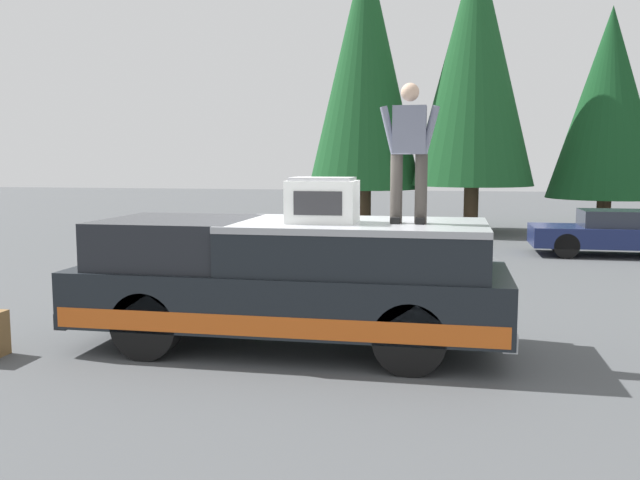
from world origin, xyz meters
TOP-DOWN VIEW (x-y plane):
  - ground_plane at (0.00, 0.00)m, footprint 90.00×90.00m
  - pickup_truck at (-0.26, 0.27)m, footprint 2.01×5.54m
  - compressor_unit at (-0.44, -0.19)m, footprint 0.65×0.84m
  - person_on_truck_bed at (-0.32, -1.24)m, footprint 0.29×0.72m
  - parked_car_navy at (9.49, -5.86)m, footprint 1.64×4.10m
  - conifer_left at (14.82, -6.66)m, footprint 3.72×3.72m
  - conifer_center_left at (14.50, -2.41)m, footprint 4.01×4.01m
  - conifer_center_right at (14.99, 1.24)m, footprint 3.91×3.91m

SIDE VIEW (x-z plane):
  - ground_plane at x=0.00m, z-range 0.00..0.00m
  - parked_car_navy at x=9.49m, z-range 0.00..1.16m
  - pickup_truck at x=-0.26m, z-range 0.05..1.70m
  - compressor_unit at x=-0.44m, z-range 1.65..2.21m
  - person_on_truck_bed at x=-0.32m, z-range 1.71..3.40m
  - conifer_left at x=14.82m, z-range 0.58..7.85m
  - conifer_center_left at x=14.50m, z-range 0.77..10.30m
  - conifer_center_right at x=14.99m, z-range 0.70..10.47m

